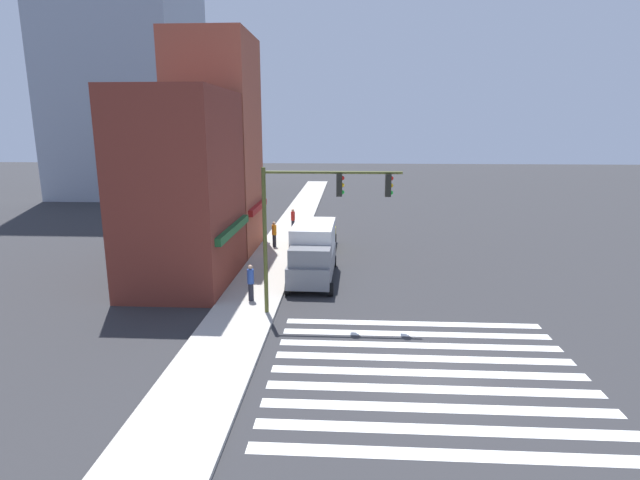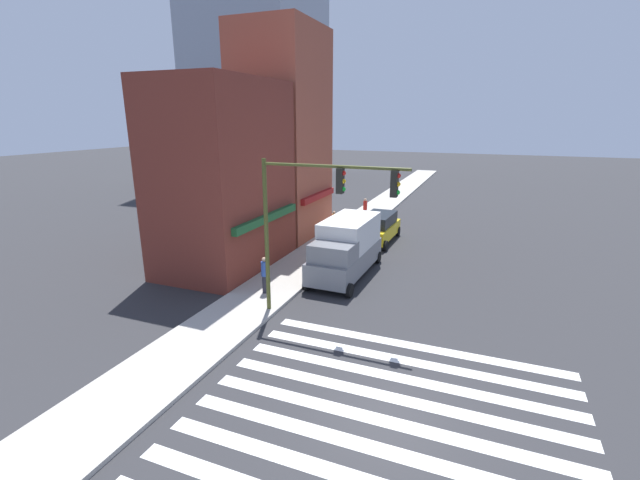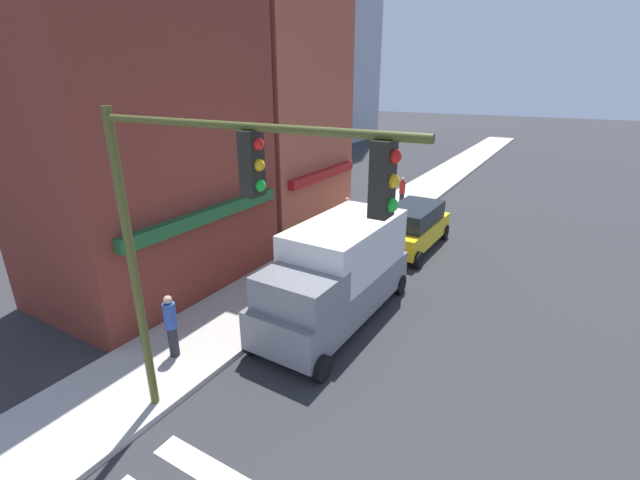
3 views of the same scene
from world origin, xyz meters
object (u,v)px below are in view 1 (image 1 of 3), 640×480
at_px(pedestrian_orange_vest, 274,234).
at_px(pedestrian_red_jacket, 293,219).
at_px(traffic_signal, 313,210).
at_px(suv_yellow, 320,235).
at_px(pedestrian_blue_shirt, 251,282).
at_px(box_truck_grey, 313,251).

relative_size(pedestrian_orange_vest, pedestrian_red_jacket, 1.00).
distance_m(pedestrian_orange_vest, pedestrian_red_jacket, 5.55).
xyz_separation_m(traffic_signal, suv_yellow, (12.50, 0.42, -3.79)).
relative_size(suv_yellow, pedestrian_blue_shirt, 2.69).
distance_m(box_truck_grey, pedestrian_orange_vest, 7.55).
distance_m(traffic_signal, suv_yellow, 13.07).
xyz_separation_m(box_truck_grey, pedestrian_blue_shirt, (-4.08, 2.69, -0.51)).
distance_m(box_truck_grey, pedestrian_red_jacket, 12.59).
xyz_separation_m(pedestrian_orange_vest, pedestrian_red_jacket, (5.50, -0.69, 0.00)).
distance_m(suv_yellow, pedestrian_red_jacket, 5.92).
xyz_separation_m(box_truck_grey, suv_yellow, (6.96, 0.00, -0.56)).
height_order(pedestrian_orange_vest, pedestrian_blue_shirt, same).
bearing_deg(suv_yellow, traffic_signal, -176.36).
distance_m(suv_yellow, pedestrian_blue_shirt, 11.36).
xyz_separation_m(suv_yellow, pedestrian_orange_vest, (-0.13, 3.17, 0.04)).
height_order(box_truck_grey, pedestrian_blue_shirt, box_truck_grey).
height_order(box_truck_grey, suv_yellow, box_truck_grey).
relative_size(box_truck_grey, suv_yellow, 1.31).
relative_size(box_truck_grey, pedestrian_blue_shirt, 3.53).
height_order(traffic_signal, pedestrian_red_jacket, traffic_signal).
relative_size(traffic_signal, box_truck_grey, 1.06).
bearing_deg(pedestrian_red_jacket, traffic_signal, 94.60).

